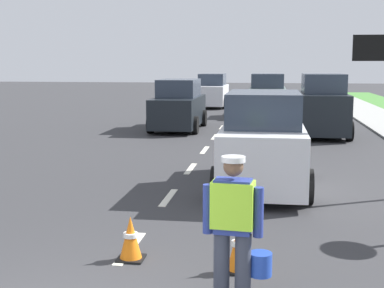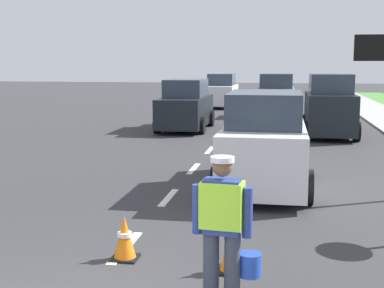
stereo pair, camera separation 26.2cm
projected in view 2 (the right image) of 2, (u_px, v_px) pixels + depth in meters
ground_plane at (236, 119)px, 25.69m from camera, size 96.00×96.00×0.00m
lane_center_line at (243, 112)px, 29.78m from camera, size 0.14×46.40×0.01m
road_worker at (224, 223)px, 5.89m from camera, size 0.77×0.36×1.67m
traffic_cone_near at (125, 238)px, 7.36m from camera, size 0.36×0.36×0.61m
traffic_cone_far at (232, 247)px, 6.91m from camera, size 0.36×0.36×0.66m
car_oncoming_second at (186, 106)px, 21.73m from camera, size 1.94×4.30×2.02m
car_oncoming_third at (222, 92)px, 32.80m from camera, size 1.95×4.33×2.02m
car_outgoing_ahead at (264, 144)px, 11.47m from camera, size 1.94×4.13×2.06m
car_parked_far at (329, 108)px, 19.62m from camera, size 1.91×3.80×2.28m
car_outgoing_far at (276, 97)px, 27.01m from camera, size 2.04×4.00×2.14m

